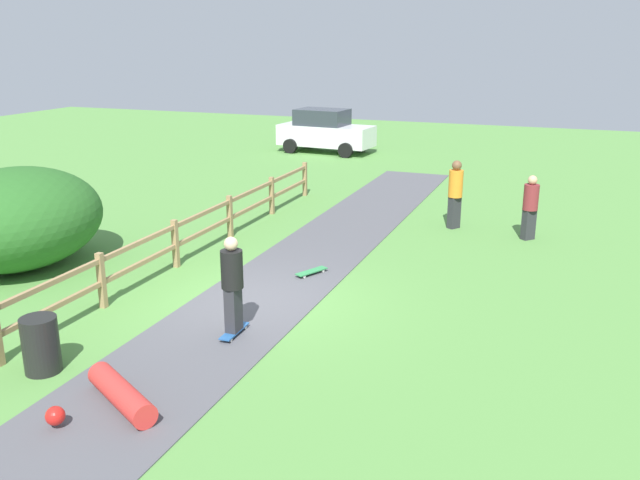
# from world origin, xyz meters

# --- Properties ---
(ground_plane) EXTENTS (60.00, 60.00, 0.00)m
(ground_plane) POSITION_xyz_m (0.00, 0.00, 0.00)
(ground_plane) COLOR #568E42
(asphalt_path) EXTENTS (2.40, 28.00, 0.02)m
(asphalt_path) POSITION_xyz_m (0.00, 0.00, 0.01)
(asphalt_path) COLOR #515156
(asphalt_path) RESTS_ON ground_plane
(wooden_fence) EXTENTS (0.12, 18.12, 1.10)m
(wooden_fence) POSITION_xyz_m (-2.60, 0.00, 0.67)
(wooden_fence) COLOR #997A51
(wooden_fence) RESTS_ON ground_plane
(bush_large) EXTENTS (3.42, 4.10, 2.25)m
(bush_large) POSITION_xyz_m (-5.91, 0.08, 1.12)
(bush_large) COLOR #286023
(bush_large) RESTS_ON ground_plane
(trash_bin) EXTENTS (0.56, 0.56, 0.90)m
(trash_bin) POSITION_xyz_m (-1.80, -3.77, 0.45)
(trash_bin) COLOR black
(trash_bin) RESTS_ON ground_plane
(skater_riding) EXTENTS (0.39, 0.80, 1.78)m
(skater_riding) POSITION_xyz_m (0.37, -1.54, 1.01)
(skater_riding) COLOR #265999
(skater_riding) RESTS_ON asphalt_path
(skater_fallen) EXTENTS (1.56, 1.48, 0.36)m
(skater_fallen) POSITION_xyz_m (-0.04, -4.28, 0.20)
(skater_fallen) COLOR red
(skater_fallen) RESTS_ON asphalt_path
(skateboard_loose) EXTENTS (0.53, 0.81, 0.08)m
(skateboard_loose) POSITION_xyz_m (0.47, 1.86, 0.09)
(skateboard_loose) COLOR #338C4C
(skateboard_loose) RESTS_ON asphalt_path
(bystander_orange) EXTENTS (0.53, 0.53, 1.86)m
(bystander_orange) POSITION_xyz_m (2.67, 6.80, 1.03)
(bystander_orange) COLOR #2D2D33
(bystander_orange) RESTS_ON ground_plane
(bystander_maroon) EXTENTS (0.54, 0.54, 1.67)m
(bystander_maroon) POSITION_xyz_m (4.65, 6.41, 0.92)
(bystander_maroon) COLOR #2D2D33
(bystander_maroon) RESTS_ON ground_plane
(parked_car_white) EXTENTS (4.33, 2.27, 1.92)m
(parked_car_white) POSITION_xyz_m (-5.03, 17.37, 0.96)
(parked_car_white) COLOR silver
(parked_car_white) RESTS_ON ground_plane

